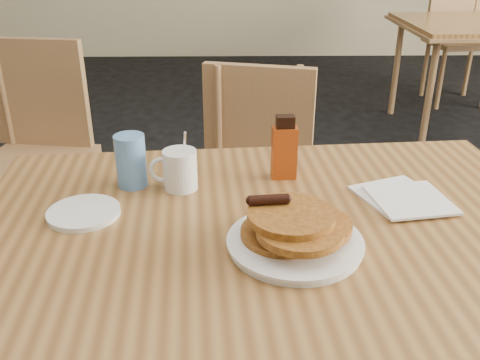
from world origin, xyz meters
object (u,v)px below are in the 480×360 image
Objects in this scene: main_table at (270,239)px; coffee_mug at (179,169)px; chair_wall_extra at (37,133)px; blue_tumbler at (131,161)px; pancake_plate at (295,234)px; chair_main_far at (259,171)px; syrup_bottle at (284,149)px; chair_neighbor_far at (458,26)px.

main_table is 0.29m from coffee_mug.
coffee_mug is at bearing -45.31° from chair_wall_extra.
coffee_mug is at bearing -9.03° from blue_tumbler.
main_table is 0.12m from pancake_plate.
blue_tumbler reaches higher than main_table.
syrup_bottle is at bearing -72.28° from chair_main_far.
syrup_bottle is at bearing 27.28° from coffee_mug.
chair_main_far is 6.88× the size of blue_tumbler.
chair_wall_extra is at bearing -145.62° from chair_neighbor_far.
chair_neighbor_far is at bearing 62.62° from main_table.
main_table is 1.57× the size of chair_main_far.
pancake_plate is (0.03, -0.85, 0.25)m from chair_main_far.
pancake_plate is 0.33m from syrup_bottle.
chair_wall_extra is (-0.90, 0.35, 0.02)m from chair_main_far.
chair_wall_extra reaches higher than pancake_plate.
chair_neighbor_far is 3.72m from coffee_mug.
blue_tumbler is (-0.37, -0.04, -0.01)m from syrup_bottle.
blue_tumbler reaches higher than pancake_plate.
chair_wall_extra is at bearing 128.89° from main_table.
pancake_plate is at bearing -67.05° from main_table.
chair_wall_extra is at bearing 173.06° from chair_main_far.
coffee_mug is 1.18× the size of blue_tumbler.
coffee_mug is 0.12m from blue_tumbler.
syrup_bottle is at bearing 78.40° from main_table.
chair_neighbor_far reaches higher than coffee_mug.
syrup_bottle is 1.25× the size of blue_tumbler.
chair_wall_extra is 6.02× the size of coffee_mug.
pancake_plate is at bearing -122.42° from chair_neighbor_far.
chair_main_far is at bearing 90.52° from syrup_bottle.
blue_tumbler is (0.56, -0.91, 0.27)m from chair_wall_extra.
chair_neighbor_far is 6.15× the size of syrup_bottle.
main_table is 9.16× the size of coffee_mug.
blue_tumbler is at bearing 149.44° from main_table.
pancake_plate is at bearing -94.37° from syrup_bottle.
chair_wall_extra is (-2.62, -2.24, -0.05)m from chair_neighbor_far.
chair_neighbor_far is at bearing 58.50° from syrup_bottle.
chair_wall_extra is (-0.89, 1.10, -0.16)m from main_table.
chair_wall_extra is 5.66× the size of syrup_bottle.
blue_tumbler is (-0.32, 0.19, 0.10)m from main_table.
pancake_plate is 0.37m from coffee_mug.
chair_neighbor_far is 1.09× the size of chair_wall_extra.
syrup_bottle reaches higher than blue_tumbler.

